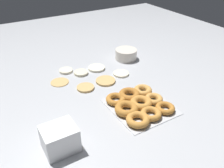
% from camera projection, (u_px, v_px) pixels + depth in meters
% --- Properties ---
extents(ground_plane, '(3.00, 3.00, 0.00)m').
position_uv_depth(ground_plane, '(99.00, 86.00, 1.34)').
color(ground_plane, '#B2B5BA').
extents(pancake_0, '(0.10, 0.10, 0.01)m').
position_uv_depth(pancake_0, '(60.00, 82.00, 1.37)').
color(pancake_0, tan).
rests_on(pancake_0, ground_plane).
extents(pancake_1, '(0.10, 0.10, 0.01)m').
position_uv_depth(pancake_1, '(86.00, 88.00, 1.31)').
color(pancake_1, tan).
rests_on(pancake_1, ground_plane).
extents(pancake_2, '(0.11, 0.11, 0.01)m').
position_uv_depth(pancake_2, '(96.00, 68.00, 1.51)').
color(pancake_2, silver).
rests_on(pancake_2, ground_plane).
extents(pancake_3, '(0.11, 0.11, 0.01)m').
position_uv_depth(pancake_3, '(106.00, 81.00, 1.38)').
color(pancake_3, tan).
rests_on(pancake_3, ground_plane).
extents(pancake_4, '(0.09, 0.09, 0.02)m').
position_uv_depth(pancake_4, '(81.00, 73.00, 1.46)').
color(pancake_4, beige).
rests_on(pancake_4, ground_plane).
extents(pancake_5, '(0.08, 0.08, 0.01)m').
position_uv_depth(pancake_5, '(66.00, 71.00, 1.48)').
color(pancake_5, beige).
rests_on(pancake_5, ground_plane).
extents(pancake_6, '(0.10, 0.10, 0.01)m').
position_uv_depth(pancake_6, '(121.00, 74.00, 1.45)').
color(pancake_6, beige).
rests_on(pancake_6, ground_plane).
extents(donut_tray, '(0.29, 0.30, 0.04)m').
position_uv_depth(donut_tray, '(138.00, 104.00, 1.16)').
color(donut_tray, silver).
rests_on(donut_tray, ground_plane).
extents(batter_bowl, '(0.15, 0.15, 0.07)m').
position_uv_depth(batter_bowl, '(126.00, 54.00, 1.63)').
color(batter_bowl, silver).
rests_on(batter_bowl, ground_plane).
extents(container_stack, '(0.13, 0.11, 0.11)m').
position_uv_depth(container_stack, '(60.00, 139.00, 0.91)').
color(container_stack, white).
rests_on(container_stack, ground_plane).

